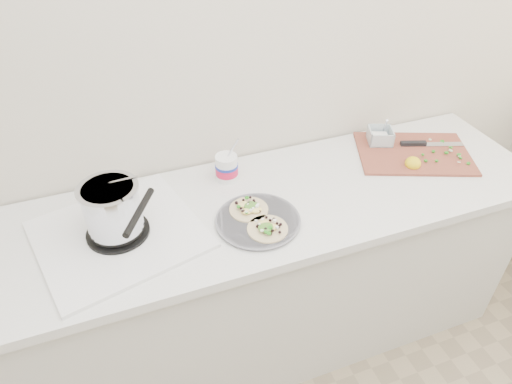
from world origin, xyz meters
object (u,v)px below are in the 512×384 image
object	(u,v)px
taco_plate	(258,219)
tub	(227,165)
cutboard	(411,149)
stove	(115,218)

from	to	relation	value
taco_plate	tub	bearing A→B (deg)	93.97
taco_plate	cutboard	xyz separation A→B (m)	(0.81, 0.20, 0.00)
stove	tub	distance (m)	0.51
tub	taco_plate	bearing A→B (deg)	-86.03
taco_plate	cutboard	distance (m)	0.83
cutboard	stove	bearing A→B (deg)	-154.13
stove	cutboard	bearing A→B (deg)	-9.77
stove	cutboard	xyz separation A→B (m)	(1.29, 0.09, -0.07)
taco_plate	tub	size ratio (longest dim) A/B	1.50
taco_plate	cutboard	bearing A→B (deg)	13.66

